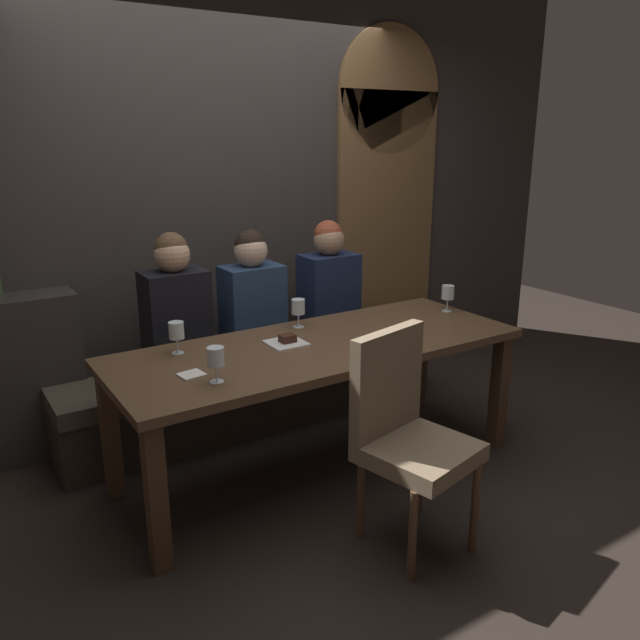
# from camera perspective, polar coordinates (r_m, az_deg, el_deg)

# --- Properties ---
(ground) EXTENTS (9.00, 9.00, 0.00)m
(ground) POSITION_cam_1_polar(r_m,az_deg,el_deg) (3.63, -0.09, -13.23)
(ground) COLOR black
(back_wall_tiled) EXTENTS (6.00, 0.12, 3.00)m
(back_wall_tiled) POSITION_cam_1_polar(r_m,az_deg,el_deg) (4.24, -9.27, 12.26)
(back_wall_tiled) COLOR #383330
(back_wall_tiled) RESTS_ON ground
(arched_door) EXTENTS (0.90, 0.05, 2.55)m
(arched_door) POSITION_cam_1_polar(r_m,az_deg,el_deg) (4.89, 6.04, 11.36)
(arched_door) COLOR brown
(arched_door) RESTS_ON ground
(dining_table) EXTENTS (2.20, 0.84, 0.74)m
(dining_table) POSITION_cam_1_polar(r_m,az_deg,el_deg) (3.35, -0.09, -3.52)
(dining_table) COLOR #493422
(dining_table) RESTS_ON ground
(banquette_bench) EXTENTS (2.50, 0.44, 0.45)m
(banquette_bench) POSITION_cam_1_polar(r_m,az_deg,el_deg) (4.07, -5.45, -6.25)
(banquette_bench) COLOR #312A23
(banquette_bench) RESTS_ON ground
(chair_near_side) EXTENTS (0.53, 0.53, 0.98)m
(chair_near_side) POSITION_cam_1_polar(r_m,az_deg,el_deg) (2.85, 7.73, -9.49)
(chair_near_side) COLOR brown
(chair_near_side) RESTS_ON ground
(diner_redhead) EXTENTS (0.36, 0.24, 0.83)m
(diner_redhead) POSITION_cam_1_polar(r_m,az_deg,el_deg) (3.69, -12.93, 1.04)
(diner_redhead) COLOR black
(diner_redhead) RESTS_ON banquette_bench
(diner_bearded) EXTENTS (0.36, 0.24, 0.81)m
(diner_bearded) POSITION_cam_1_polar(r_m,az_deg,el_deg) (3.86, -6.14, 1.90)
(diner_bearded) COLOR navy
(diner_bearded) RESTS_ON banquette_bench
(diner_far_end) EXTENTS (0.36, 0.24, 0.82)m
(diner_far_end) POSITION_cam_1_polar(r_m,az_deg,el_deg) (4.12, 0.79, 3.05)
(diner_far_end) COLOR #192342
(diner_far_end) RESTS_ON banquette_bench
(wine_glass_far_left) EXTENTS (0.08, 0.08, 0.16)m
(wine_glass_far_left) POSITION_cam_1_polar(r_m,az_deg,el_deg) (3.56, -1.98, 1.09)
(wine_glass_far_left) COLOR silver
(wine_glass_far_left) RESTS_ON dining_table
(wine_glass_near_right) EXTENTS (0.08, 0.08, 0.16)m
(wine_glass_near_right) POSITION_cam_1_polar(r_m,az_deg,el_deg) (2.81, -9.42, -3.37)
(wine_glass_near_right) COLOR silver
(wine_glass_near_right) RESTS_ON dining_table
(wine_glass_center_front) EXTENTS (0.08, 0.08, 0.16)m
(wine_glass_center_front) POSITION_cam_1_polar(r_m,az_deg,el_deg) (3.96, 11.49, 2.36)
(wine_glass_center_front) COLOR silver
(wine_glass_center_front) RESTS_ON dining_table
(wine_glass_center_back) EXTENTS (0.08, 0.08, 0.16)m
(wine_glass_center_back) POSITION_cam_1_polar(r_m,az_deg,el_deg) (3.22, -12.86, -1.00)
(wine_glass_center_back) COLOR silver
(wine_glass_center_back) RESTS_ON dining_table
(dessert_plate) EXTENTS (0.19, 0.19, 0.05)m
(dessert_plate) POSITION_cam_1_polar(r_m,az_deg,el_deg) (3.31, -3.05, -1.94)
(dessert_plate) COLOR white
(dessert_plate) RESTS_ON dining_table
(folded_napkin) EXTENTS (0.12, 0.11, 0.01)m
(folded_napkin) POSITION_cam_1_polar(r_m,az_deg,el_deg) (2.95, -11.56, -4.86)
(folded_napkin) COLOR silver
(folded_napkin) RESTS_ON dining_table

